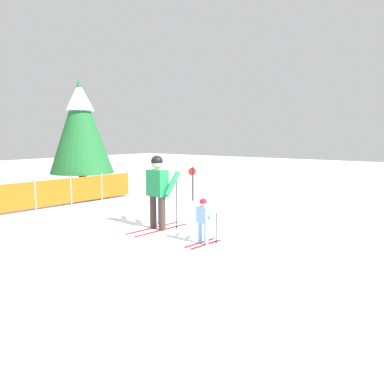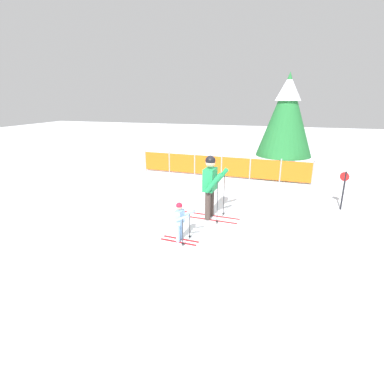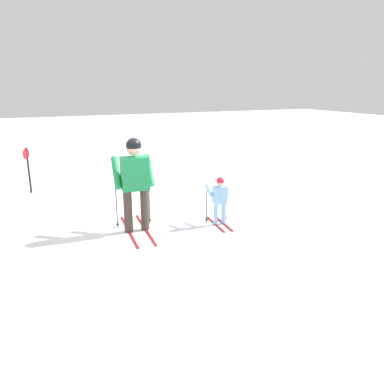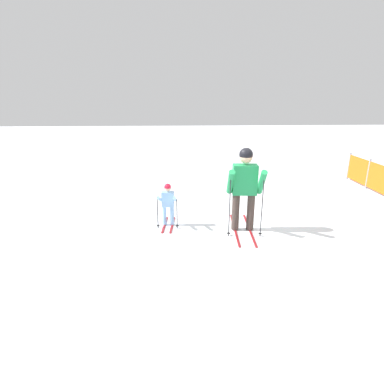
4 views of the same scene
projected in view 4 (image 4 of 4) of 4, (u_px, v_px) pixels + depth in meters
The scene contains 3 objects.
ground_plane at pixel (245, 233), 6.57m from camera, with size 60.00×60.00×0.00m, color white.
skier_adult at pixel (245, 183), 6.42m from camera, with size 1.78×0.81×1.85m.
skier_child at pixel (168, 202), 6.82m from camera, with size 0.96×0.51×1.01m.
Camera 4 is at (5.95, -1.51, 2.79)m, focal length 28.00 mm.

